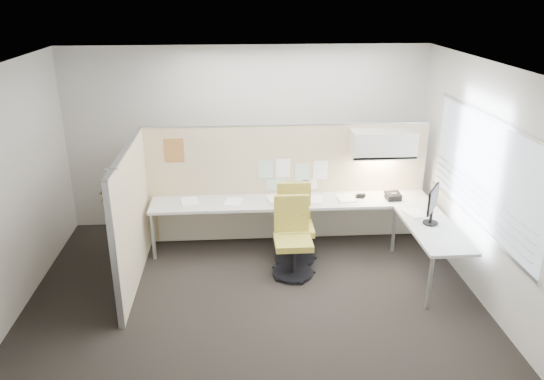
{
  "coord_description": "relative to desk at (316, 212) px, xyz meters",
  "views": [
    {
      "loc": [
        -0.17,
        -5.7,
        3.58
      ],
      "look_at": [
        0.29,
        0.8,
        1.08
      ],
      "focal_mm": 35.0,
      "sensor_mm": 36.0,
      "label": 1
    }
  ],
  "objects": [
    {
      "name": "wall_right",
      "position": [
        1.82,
        -1.13,
        0.8
      ],
      "size": [
        0.02,
        4.5,
        2.8
      ],
      "primitive_type": "cube",
      "color": "beige",
      "rests_on": "ground"
    },
    {
      "name": "task_light_strip",
      "position": [
        0.97,
        0.26,
        0.7
      ],
      "size": [
        0.6,
        0.06,
        0.02
      ],
      "primitive_type": "cube",
      "color": "#FFEABF",
      "rests_on": "overhead_bin"
    },
    {
      "name": "floor",
      "position": [
        -0.93,
        -1.13,
        -0.61
      ],
      "size": [
        5.5,
        4.5,
        0.01
      ],
      "primitive_type": "cube",
      "color": "black",
      "rests_on": "ground"
    },
    {
      "name": "paper_stack_2",
      "position": [
        -0.55,
        0.12,
        0.15
      ],
      "size": [
        0.28,
        0.34,
        0.05
      ],
      "primitive_type": "cube",
      "rotation": [
        0.0,
        0.0,
        0.18
      ],
      "color": "white",
      "rests_on": "desk"
    },
    {
      "name": "partition_back",
      "position": [
        -0.38,
        0.47,
        0.27
      ],
      "size": [
        4.1,
        0.06,
        1.75
      ],
      "primitive_type": "cube",
      "color": "beige",
      "rests_on": "floor"
    },
    {
      "name": "paper_stack_0",
      "position": [
        -1.78,
        0.17,
        0.14
      ],
      "size": [
        0.28,
        0.33,
        0.03
      ],
      "primitive_type": "cube",
      "rotation": [
        0.0,
        0.0,
        0.17
      ],
      "color": "white",
      "rests_on": "desk"
    },
    {
      "name": "poster",
      "position": [
        -1.98,
        0.44,
        0.82
      ],
      "size": [
        0.28,
        0.0,
        0.35
      ],
      "primitive_type": "cube",
      "color": "orange",
      "rests_on": "partition_back"
    },
    {
      "name": "coat_hook",
      "position": [
        -2.51,
        -1.39,
        0.82
      ],
      "size": [
        0.18,
        0.45,
        1.35
      ],
      "color": "silver",
      "rests_on": "partition_left"
    },
    {
      "name": "phone",
      "position": [
        1.12,
        0.08,
        0.18
      ],
      "size": [
        0.22,
        0.21,
        0.12
      ],
      "rotation": [
        0.0,
        0.0,
        0.08
      ],
      "color": "black",
      "rests_on": "desk"
    },
    {
      "name": "pinned_papers",
      "position": [
        -0.3,
        0.44,
        0.43
      ],
      "size": [
        1.01,
        0.0,
        0.47
      ],
      "color": "#8CBF8C",
      "rests_on": "partition_back"
    },
    {
      "name": "paper_stack_3",
      "position": [
        -0.01,
        0.15,
        0.13
      ],
      "size": [
        0.29,
        0.34,
        0.01
      ],
      "primitive_type": "cube",
      "rotation": [
        0.0,
        0.0,
        -0.2
      ],
      "color": "white",
      "rests_on": "desk"
    },
    {
      "name": "overhead_bin",
      "position": [
        0.97,
        0.26,
        0.91
      ],
      "size": [
        0.9,
        0.36,
        0.38
      ],
      "primitive_type": "cube",
      "color": "beige",
      "rests_on": "partition_back"
    },
    {
      "name": "stapler",
      "position": [
        0.68,
        0.2,
        0.15
      ],
      "size": [
        0.15,
        0.07,
        0.05
      ],
      "primitive_type": "cube",
      "rotation": [
        0.0,
        0.0,
        0.25
      ],
      "color": "black",
      "rests_on": "desk"
    },
    {
      "name": "paper_stack_1",
      "position": [
        -1.16,
        0.14,
        0.14
      ],
      "size": [
        0.29,
        0.35,
        0.02
      ],
      "primitive_type": "cube",
      "rotation": [
        0.0,
        0.0,
        -0.24
      ],
      "color": "white",
      "rests_on": "desk"
    },
    {
      "name": "partition_left",
      "position": [
        -2.43,
        -0.63,
        0.27
      ],
      "size": [
        0.06,
        2.2,
        1.75
      ],
      "primitive_type": "cube",
      "color": "beige",
      "rests_on": "floor"
    },
    {
      "name": "window_pane",
      "position": [
        1.79,
        -1.13,
        0.95
      ],
      "size": [
        0.01,
        2.8,
        1.3
      ],
      "primitive_type": "cube",
      "color": "#ACB9C8",
      "rests_on": "wall_right"
    },
    {
      "name": "tape_dispenser",
      "position": [
        0.68,
        0.18,
        0.16
      ],
      "size": [
        0.11,
        0.07,
        0.06
      ],
      "primitive_type": "cube",
      "rotation": [
        0.0,
        0.0,
        -0.13
      ],
      "color": "black",
      "rests_on": "desk"
    },
    {
      "name": "desk",
      "position": [
        0.0,
        0.0,
        0.0
      ],
      "size": [
        4.0,
        2.07,
        0.73
      ],
      "color": "beige",
      "rests_on": "floor"
    },
    {
      "name": "wall_back",
      "position": [
        -0.93,
        1.12,
        0.8
      ],
      "size": [
        5.5,
        0.02,
        2.8
      ],
      "primitive_type": "cube",
      "color": "beige",
      "rests_on": "ground"
    },
    {
      "name": "chair_left",
      "position": [
        -0.32,
        -0.2,
        -0.11
      ],
      "size": [
        0.56,
        0.56,
        1.06
      ],
      "rotation": [
        0.0,
        0.0,
        -0.01
      ],
      "color": "black",
      "rests_on": "floor"
    },
    {
      "name": "monitor",
      "position": [
        1.37,
        -0.77,
        0.41
      ],
      "size": [
        0.28,
        0.41,
        0.49
      ],
      "rotation": [
        0.0,
        0.0,
        1.0
      ],
      "color": "black",
      "rests_on": "desk"
    },
    {
      "name": "paper_stack_4",
      "position": [
        0.45,
        0.14,
        0.14
      ],
      "size": [
        0.26,
        0.32,
        0.02
      ],
      "primitive_type": "cube",
      "rotation": [
        0.0,
        0.0,
        0.09
      ],
      "color": "white",
      "rests_on": "desk"
    },
    {
      "name": "paper_stack_5",
      "position": [
        1.27,
        -0.45,
        0.14
      ],
      "size": [
        0.3,
        0.35,
        0.02
      ],
      "primitive_type": "cube",
      "rotation": [
        0.0,
        0.0,
        0.28
      ],
      "color": "white",
      "rests_on": "desk"
    },
    {
      "name": "ceiling",
      "position": [
        -0.93,
        -1.13,
        2.2
      ],
      "size": [
        5.5,
        4.5,
        0.01
      ],
      "primitive_type": "cube",
      "color": "white",
      "rests_on": "wall_back"
    },
    {
      "name": "wall_front",
      "position": [
        -0.93,
        -3.38,
        0.8
      ],
      "size": [
        5.5,
        0.02,
        2.8
      ],
      "primitive_type": "cube",
      "color": "beige",
      "rests_on": "ground"
    },
    {
      "name": "chair_right",
      "position": [
        -0.39,
        -0.6,
        -0.12
      ],
      "size": [
        0.54,
        0.54,
        1.03
      ],
      "rotation": [
        0.0,
        0.0,
        0.01
      ],
      "color": "black",
      "rests_on": "floor"
    },
    {
      "name": "wall_left",
      "position": [
        -3.68,
        -1.13,
        0.8
      ],
      "size": [
        0.02,
        4.5,
        2.8
      ],
      "primitive_type": "cube",
      "color": "beige",
      "rests_on": "ground"
    }
  ]
}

